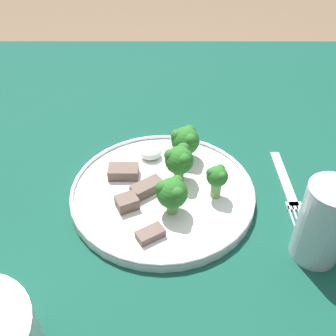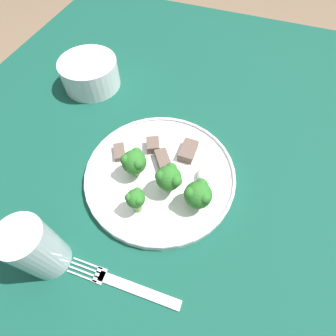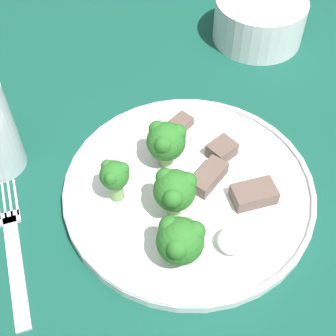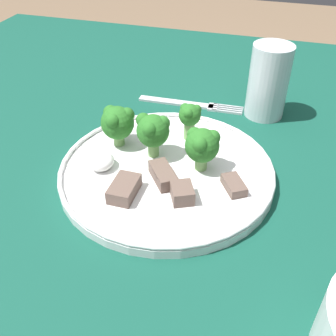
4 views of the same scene
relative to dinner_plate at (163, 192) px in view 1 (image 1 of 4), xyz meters
The scene contains 13 objects.
table 0.12m from the dinner_plate, 46.43° to the right, with size 1.25×1.14×0.77m.
dinner_plate is the anchor object (origin of this frame).
fork 0.20m from the dinner_plate, behind, with size 0.02×0.19×0.00m.
drinking_glass 0.24m from the dinner_plate, 152.11° to the left, with size 0.06×0.06×0.12m.
broccoli_floret_near_rim_left 0.06m from the dinner_plate, 133.79° to the right, with size 0.05×0.04×0.06m.
broccoli_floret_center_left 0.10m from the dinner_plate, 114.15° to the right, with size 0.05×0.05×0.06m.
broccoli_floret_back_left 0.09m from the dinner_plate, behind, with size 0.03×0.03×0.06m.
broccoli_floret_front_left 0.06m from the dinner_plate, 108.12° to the left, with size 0.05×0.05×0.06m.
meat_slice_front_slice 0.06m from the dinner_plate, 33.92° to the left, with size 0.04×0.04×0.02m.
meat_slice_middle_slice 0.07m from the dinner_plate, 28.86° to the right, with size 0.05×0.03×0.02m.
meat_slice_rear_slice 0.03m from the dinner_plate, ahead, with size 0.05×0.05×0.02m.
meat_slice_edge_slice 0.09m from the dinner_plate, 80.36° to the left, with size 0.04×0.04×0.01m.
sauce_dollop 0.09m from the dinner_plate, 75.66° to the right, with size 0.04×0.03×0.02m.
Camera 1 is at (-0.05, 0.49, 1.21)m, focal length 42.00 mm.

